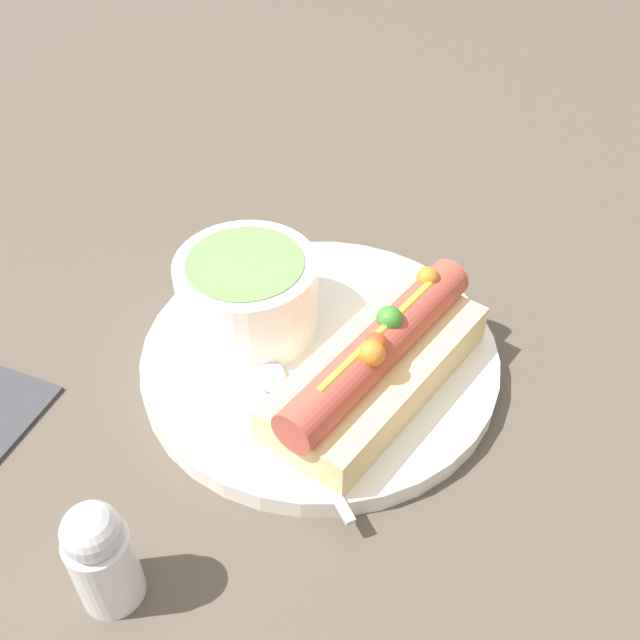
{
  "coord_description": "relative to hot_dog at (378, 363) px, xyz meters",
  "views": [
    {
      "loc": [
        -0.33,
        -0.17,
        0.4
      ],
      "look_at": [
        0.0,
        0.0,
        0.05
      ],
      "focal_mm": 42.0,
      "sensor_mm": 36.0,
      "label": 1
    }
  ],
  "objects": [
    {
      "name": "salt_shaker",
      "position": [
        -0.19,
        0.07,
        0.0
      ],
      "size": [
        0.04,
        0.04,
        0.08
      ],
      "color": "silver",
      "rests_on": "ground_plane"
    },
    {
      "name": "soup_bowl",
      "position": [
        0.01,
        0.11,
        0.01
      ],
      "size": [
        0.1,
        0.1,
        0.06
      ],
      "color": "white",
      "rests_on": "dinner_plate"
    },
    {
      "name": "ground_plane",
      "position": [
        0.01,
        0.05,
        -0.04
      ],
      "size": [
        4.0,
        4.0,
        0.0
      ],
      "primitive_type": "plane",
      "color": "#4C4238"
    },
    {
      "name": "hot_dog",
      "position": [
        0.0,
        0.0,
        0.0
      ],
      "size": [
        0.18,
        0.1,
        0.06
      ],
      "rotation": [
        0.0,
        0.0,
        -0.18
      ],
      "color": "#E5C17F",
      "rests_on": "dinner_plate"
    },
    {
      "name": "spoon",
      "position": [
        -0.04,
        0.06,
        -0.02
      ],
      "size": [
        0.1,
        0.13,
        0.01
      ],
      "rotation": [
        0.0,
        0.0,
        0.93
      ],
      "color": "#B7B7BC",
      "rests_on": "dinner_plate"
    },
    {
      "name": "dinner_plate",
      "position": [
        0.01,
        0.05,
        -0.03
      ],
      "size": [
        0.26,
        0.26,
        0.02
      ],
      "color": "white",
      "rests_on": "ground_plane"
    }
  ]
}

